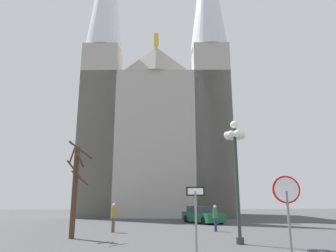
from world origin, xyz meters
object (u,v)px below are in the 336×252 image
(bare_tree, at_px, (75,187))
(pedestrian_walking, at_px, (114,215))
(stop_sign, at_px, (287,200))
(cathedral, at_px, (157,121))
(street_lamp, at_px, (236,151))
(parked_car_near_green, at_px, (203,215))
(pedestrian_standing, at_px, (215,215))
(one_way_arrow_sign, at_px, (196,214))

(bare_tree, distance_m, pedestrian_walking, 3.91)
(stop_sign, bearing_deg, bare_tree, 136.76)
(cathedral, bearing_deg, bare_tree, -104.98)
(stop_sign, xyz_separation_m, street_lamp, (-0.07, 4.67, 2.30))
(parked_car_near_green, distance_m, pedestrian_standing, 7.18)
(one_way_arrow_sign, xyz_separation_m, bare_tree, (-5.18, 7.18, 1.09))
(one_way_arrow_sign, relative_size, parked_car_near_green, 0.49)
(street_lamp, distance_m, pedestrian_walking, 9.12)
(one_way_arrow_sign, distance_m, pedestrian_walking, 10.72)
(cathedral, height_order, pedestrian_walking, cathedral)
(bare_tree, bearing_deg, cathedral, 75.02)
(one_way_arrow_sign, bearing_deg, cathedral, 88.40)
(stop_sign, distance_m, parked_car_near_green, 17.80)
(one_way_arrow_sign, relative_size, pedestrian_standing, 1.47)
(one_way_arrow_sign, height_order, street_lamp, street_lamp)
(street_lamp, bearing_deg, pedestrian_standing, 85.98)
(bare_tree, distance_m, pedestrian_standing, 9.10)
(cathedral, relative_size, pedestrian_walking, 23.33)
(one_way_arrow_sign, xyz_separation_m, street_lamp, (2.86, 4.23, 2.73))
(one_way_arrow_sign, height_order, bare_tree, bare_tree)
(cathedral, relative_size, pedestrian_standing, 25.09)
(stop_sign, xyz_separation_m, pedestrian_standing, (0.35, 10.58, -0.97))
(stop_sign, distance_m, pedestrian_walking, 12.34)
(street_lamp, xyz_separation_m, parked_car_near_green, (1.14, 13.04, -3.58))
(one_way_arrow_sign, xyz_separation_m, pedestrian_walking, (-3.25, 10.20, -0.46))
(cathedral, relative_size, stop_sign, 14.87)
(stop_sign, relative_size, street_lamp, 0.47)
(pedestrian_walking, bearing_deg, cathedral, 78.15)
(parked_car_near_green, bearing_deg, stop_sign, -93.47)
(one_way_arrow_sign, bearing_deg, pedestrian_walking, 107.65)
(stop_sign, xyz_separation_m, pedestrian_walking, (-6.17, 10.65, -0.89))
(stop_sign, bearing_deg, cathedral, 93.98)
(stop_sign, relative_size, pedestrian_walking, 1.57)
(stop_sign, distance_m, pedestrian_standing, 10.63)
(cathedral, relative_size, street_lamp, 7.04)
(parked_car_near_green, bearing_deg, street_lamp, -95.00)
(stop_sign, height_order, street_lamp, street_lamp)
(stop_sign, relative_size, one_way_arrow_sign, 1.15)
(pedestrian_standing, bearing_deg, parked_car_near_green, 84.19)
(stop_sign, xyz_separation_m, one_way_arrow_sign, (-2.92, 0.44, -0.43))
(pedestrian_walking, bearing_deg, stop_sign, -59.91)
(street_lamp, height_order, pedestrian_standing, street_lamp)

